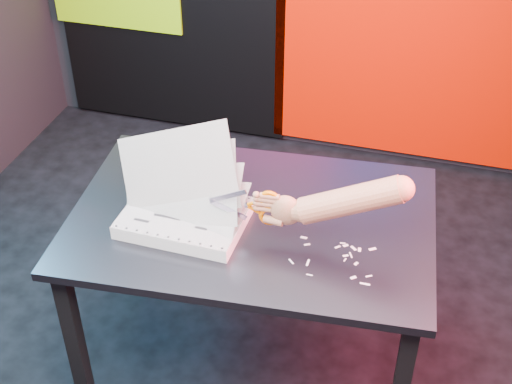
% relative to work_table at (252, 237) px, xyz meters
% --- Properties ---
extents(room, '(3.01, 3.01, 2.71)m').
position_rel_work_table_xyz_m(room, '(-0.19, 0.15, 0.69)').
color(room, black).
rests_on(room, ground).
extents(work_table, '(1.27, 0.90, 0.75)m').
position_rel_work_table_xyz_m(work_table, '(0.00, 0.00, 0.00)').
color(work_table, black).
rests_on(work_table, ground).
extents(printout_stack, '(0.46, 0.30, 0.37)m').
position_rel_work_table_xyz_m(printout_stack, '(-0.20, -0.09, 0.12)').
color(printout_stack, white).
rests_on(printout_stack, work_table).
extents(scissors, '(0.23, 0.03, 0.13)m').
position_rel_work_table_xyz_m(scissors, '(0.07, -0.11, 0.22)').
color(scissors, '#9FA3BE').
rests_on(scissors, printout_stack).
extents(hand_forearm, '(0.46, 0.11, 0.22)m').
position_rel_work_table_xyz_m(hand_forearm, '(0.30, -0.09, 0.28)').
color(hand_forearm, '#AF735B').
rests_on(hand_forearm, work_table).
extents(paper_clippings, '(0.26, 0.18, 0.00)m').
position_rel_work_table_xyz_m(paper_clippings, '(0.32, -0.12, 0.09)').
color(paper_clippings, silver).
rests_on(paper_clippings, work_table).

